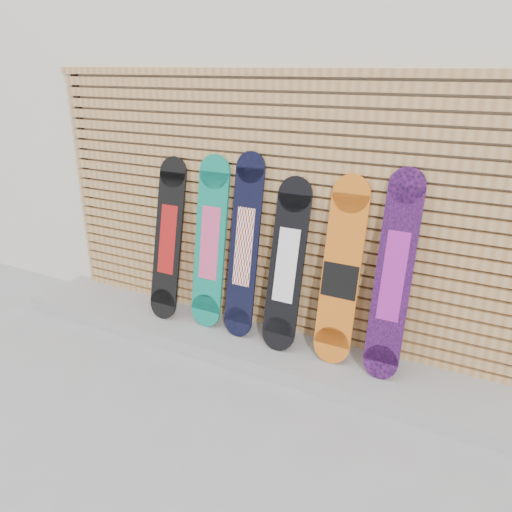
# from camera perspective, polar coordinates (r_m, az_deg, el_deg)

# --- Properties ---
(ground) EXTENTS (80.00, 80.00, 0.00)m
(ground) POSITION_cam_1_polar(r_m,az_deg,el_deg) (3.87, -3.73, -15.77)
(ground) COLOR gray
(ground) RESTS_ON ground
(building) EXTENTS (12.00, 5.00, 3.60)m
(building) POSITION_cam_1_polar(r_m,az_deg,el_deg) (6.25, 17.61, 15.39)
(building) COLOR beige
(building) RESTS_ON ground
(concrete_step) EXTENTS (4.60, 0.70, 0.12)m
(concrete_step) POSITION_cam_1_polar(r_m,az_deg,el_deg) (4.39, -0.79, -9.90)
(concrete_step) COLOR gray
(concrete_step) RESTS_ON ground
(slat_wall) EXTENTS (4.26, 0.08, 2.29)m
(slat_wall) POSITION_cam_1_polar(r_m,az_deg,el_deg) (4.17, 1.04, 5.63)
(slat_wall) COLOR #AB7B47
(slat_wall) RESTS_ON ground
(snowboard_0) EXTENTS (0.28, 0.36, 1.45)m
(snowboard_0) POSITION_cam_1_polar(r_m,az_deg,el_deg) (4.56, -10.01, 1.87)
(snowboard_0) COLOR black
(snowboard_0) RESTS_ON concrete_step
(snowboard_1) EXTENTS (0.30, 0.29, 1.50)m
(snowboard_1) POSITION_cam_1_polar(r_m,az_deg,el_deg) (4.34, -5.26, 1.47)
(snowboard_1) COLOR #0C7660
(snowboard_1) RESTS_ON concrete_step
(snowboard_2) EXTENTS (0.26, 0.31, 1.55)m
(snowboard_2) POSITION_cam_1_polar(r_m,az_deg,el_deg) (4.16, -1.36, 1.04)
(snowboard_2) COLOR black
(snowboard_2) RESTS_ON concrete_step
(snowboard_3) EXTENTS (0.29, 0.36, 1.39)m
(snowboard_3) POSITION_cam_1_polar(r_m,az_deg,el_deg) (4.00, 3.52, -1.08)
(snowboard_3) COLOR black
(snowboard_3) RESTS_ON concrete_step
(snowboard_4) EXTENTS (0.29, 0.33, 1.45)m
(snowboard_4) POSITION_cam_1_polar(r_m,az_deg,el_deg) (3.86, 9.69, -1.89)
(snowboard_4) COLOR orange
(snowboard_4) RESTS_ON concrete_step
(snowboard_5) EXTENTS (0.26, 0.36, 1.54)m
(snowboard_5) POSITION_cam_1_polar(r_m,az_deg,el_deg) (3.74, 15.44, -2.25)
(snowboard_5) COLOR black
(snowboard_5) RESTS_ON concrete_step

